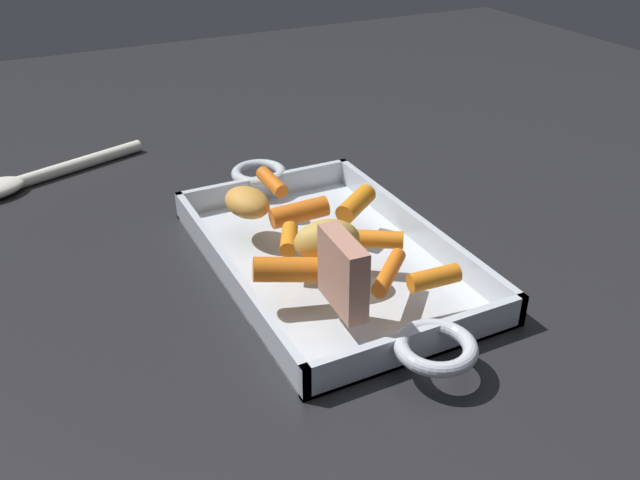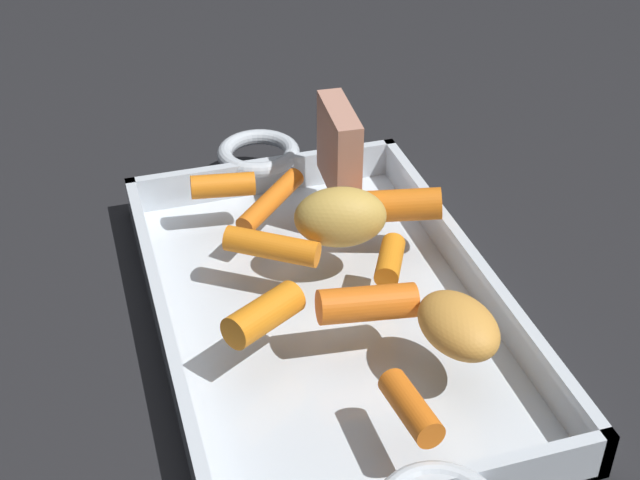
% 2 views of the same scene
% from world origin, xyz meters
% --- Properties ---
extents(ground_plane, '(1.99, 1.99, 0.00)m').
position_xyz_m(ground_plane, '(0.00, 0.00, 0.00)').
color(ground_plane, '#232326').
extents(roasting_dish, '(0.45, 0.22, 0.03)m').
position_xyz_m(roasting_dish, '(0.00, 0.00, 0.01)').
color(roasting_dish, silver).
rests_on(roasting_dish, ground_plane).
extents(roast_slice_thin, '(0.07, 0.02, 0.07)m').
position_xyz_m(roast_slice_thin, '(-0.11, 0.04, 0.07)').
color(roast_slice_thin, tan).
rests_on(roast_slice_thin, roasting_dish).
extents(baby_carrot_center_left, '(0.03, 0.06, 0.03)m').
position_xyz_m(baby_carrot_center_left, '(0.04, 0.01, 0.05)').
color(baby_carrot_center_left, orange).
rests_on(baby_carrot_center_left, roasting_dish).
extents(baby_carrot_southeast, '(0.05, 0.02, 0.02)m').
position_xyz_m(baby_carrot_southeast, '(0.13, 0.01, 0.04)').
color(baby_carrot_southeast, orange).
rests_on(baby_carrot_southeast, roasting_dish).
extents(baby_carrot_center_right, '(0.04, 0.07, 0.03)m').
position_xyz_m(baby_carrot_center_right, '(-0.06, 0.07, 0.05)').
color(baby_carrot_center_right, orange).
rests_on(baby_carrot_center_right, roasting_dish).
extents(baby_carrot_northeast, '(0.05, 0.06, 0.03)m').
position_xyz_m(baby_carrot_northeast, '(0.03, -0.05, 0.04)').
color(baby_carrot_northeast, orange).
rests_on(baby_carrot_northeast, roasting_dish).
extents(baby_carrot_northwest, '(0.05, 0.06, 0.02)m').
position_xyz_m(baby_carrot_northwest, '(-0.04, -0.03, 0.04)').
color(baby_carrot_northwest, orange).
rests_on(baby_carrot_northwest, roasting_dish).
extents(baby_carrot_southwest, '(0.06, 0.06, 0.02)m').
position_xyz_m(baby_carrot_southwest, '(-0.10, -0.01, 0.04)').
color(baby_carrot_southwest, orange).
rests_on(baby_carrot_southwest, roasting_dish).
extents(baby_carrot_long, '(0.05, 0.03, 0.02)m').
position_xyz_m(baby_carrot_long, '(0.00, 0.04, 0.04)').
color(baby_carrot_long, orange).
rests_on(baby_carrot_long, roasting_dish).
extents(baby_carrot_short, '(0.02, 0.05, 0.02)m').
position_xyz_m(baby_carrot_short, '(-0.12, -0.04, 0.04)').
color(baby_carrot_short, orange).
rests_on(baby_carrot_short, roasting_dish).
extents(potato_corner, '(0.07, 0.05, 0.03)m').
position_xyz_m(potato_corner, '(0.08, 0.06, 0.05)').
color(potato_corner, gold).
rests_on(potato_corner, roasting_dish).
extents(potato_near_roast, '(0.05, 0.07, 0.04)m').
position_xyz_m(potato_near_roast, '(-0.04, 0.02, 0.06)').
color(potato_near_roast, gold).
rests_on(potato_near_roast, roasting_dish).
extents(serving_spoon, '(0.11, 0.24, 0.02)m').
position_xyz_m(serving_spoon, '(0.34, 0.25, 0.01)').
color(serving_spoon, white).
rests_on(serving_spoon, ground_plane).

